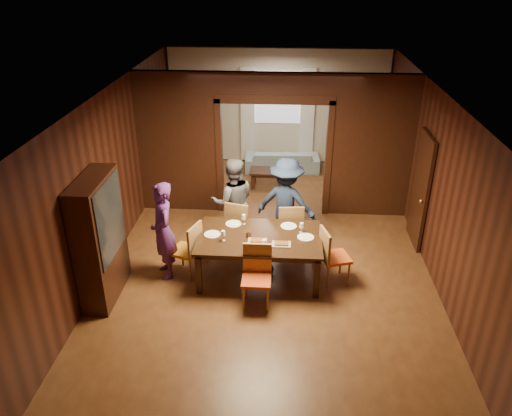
# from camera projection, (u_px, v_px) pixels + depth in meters

# --- Properties ---
(floor) EXTENTS (9.00, 9.00, 0.00)m
(floor) POSITION_uv_depth(u_px,v_px,m) (270.00, 249.00, 9.19)
(floor) COLOR #542C17
(floor) RESTS_ON ground
(ceiling) EXTENTS (5.50, 9.00, 0.02)m
(ceiling) POSITION_uv_depth(u_px,v_px,m) (272.00, 93.00, 7.89)
(ceiling) COLOR silver
(ceiling) RESTS_ON room_walls
(room_walls) EXTENTS (5.52, 9.01, 2.90)m
(room_walls) POSITION_uv_depth(u_px,v_px,m) (274.00, 138.00, 10.19)
(room_walls) COLOR black
(room_walls) RESTS_ON floor
(person_purple) EXTENTS (0.62, 0.72, 1.67)m
(person_purple) POSITION_uv_depth(u_px,v_px,m) (163.00, 231.00, 8.11)
(person_purple) COLOR #4E2263
(person_purple) RESTS_ON floor
(person_grey) EXTENTS (0.94, 0.80, 1.68)m
(person_grey) POSITION_uv_depth(u_px,v_px,m) (233.00, 202.00, 9.05)
(person_grey) COLOR #4C4B52
(person_grey) RESTS_ON floor
(person_navy) EXTENTS (1.23, 0.91, 1.70)m
(person_navy) POSITION_uv_depth(u_px,v_px,m) (286.00, 203.00, 9.00)
(person_navy) COLOR #18233C
(person_navy) RESTS_ON floor
(sofa) EXTENTS (1.87, 0.81, 0.54)m
(sofa) POSITION_uv_depth(u_px,v_px,m) (282.00, 160.00, 12.49)
(sofa) COLOR #87A2B1
(sofa) RESTS_ON floor
(serving_bowl) EXTENTS (0.31, 0.31, 0.08)m
(serving_bowl) POSITION_uv_depth(u_px,v_px,m) (265.00, 233.00, 8.14)
(serving_bowl) COLOR black
(serving_bowl) RESTS_ON dining_table
(dining_table) EXTENTS (2.01, 1.25, 0.76)m
(dining_table) POSITION_uv_depth(u_px,v_px,m) (259.00, 256.00, 8.28)
(dining_table) COLOR black
(dining_table) RESTS_ON floor
(coffee_table) EXTENTS (0.80, 0.50, 0.40)m
(coffee_table) POSITION_uv_depth(u_px,v_px,m) (267.00, 178.00, 11.65)
(coffee_table) COLOR black
(coffee_table) RESTS_ON floor
(chair_left) EXTENTS (0.56, 0.56, 0.97)m
(chair_left) POSITION_uv_depth(u_px,v_px,m) (185.00, 249.00, 8.28)
(chair_left) COLOR #BF7312
(chair_left) RESTS_ON floor
(chair_right) EXTENTS (0.55, 0.55, 0.97)m
(chair_right) POSITION_uv_depth(u_px,v_px,m) (335.00, 256.00, 8.10)
(chair_right) COLOR #DA4E14
(chair_right) RESTS_ON floor
(chair_far_l) EXTENTS (0.54, 0.54, 0.97)m
(chair_far_l) POSITION_uv_depth(u_px,v_px,m) (241.00, 223.00, 9.07)
(chair_far_l) COLOR #C35E12
(chair_far_l) RESTS_ON floor
(chair_far_r) EXTENTS (0.48, 0.48, 0.97)m
(chair_far_r) POSITION_uv_depth(u_px,v_px,m) (290.00, 226.00, 8.98)
(chair_far_r) COLOR #F04B16
(chair_far_r) RESTS_ON floor
(chair_near) EXTENTS (0.44, 0.44, 0.97)m
(chair_near) POSITION_uv_depth(u_px,v_px,m) (256.00, 278.00, 7.53)
(chair_near) COLOR #C33F12
(chair_near) RESTS_ON floor
(hutch) EXTENTS (0.40, 1.20, 2.00)m
(hutch) POSITION_uv_depth(u_px,v_px,m) (100.00, 239.00, 7.55)
(hutch) COLOR black
(hutch) RESTS_ON floor
(door_right) EXTENTS (0.06, 0.90, 2.10)m
(door_right) POSITION_uv_depth(u_px,v_px,m) (421.00, 190.00, 9.01)
(door_right) COLOR black
(door_right) RESTS_ON floor
(window_far) EXTENTS (1.20, 0.03, 1.30)m
(window_far) POSITION_uv_depth(u_px,v_px,m) (278.00, 97.00, 12.38)
(window_far) COLOR silver
(window_far) RESTS_ON back_wall
(curtain_left) EXTENTS (0.35, 0.06, 2.40)m
(curtain_left) POSITION_uv_depth(u_px,v_px,m) (248.00, 115.00, 12.59)
(curtain_left) COLOR white
(curtain_left) RESTS_ON back_wall
(curtain_right) EXTENTS (0.35, 0.06, 2.40)m
(curtain_right) POSITION_uv_depth(u_px,v_px,m) (307.00, 116.00, 12.51)
(curtain_right) COLOR white
(curtain_right) RESTS_ON back_wall
(plate_left) EXTENTS (0.27, 0.27, 0.01)m
(plate_left) POSITION_uv_depth(u_px,v_px,m) (212.00, 234.00, 8.15)
(plate_left) COLOR silver
(plate_left) RESTS_ON dining_table
(plate_far_l) EXTENTS (0.27, 0.27, 0.01)m
(plate_far_l) POSITION_uv_depth(u_px,v_px,m) (234.00, 224.00, 8.47)
(plate_far_l) COLOR white
(plate_far_l) RESTS_ON dining_table
(plate_far_r) EXTENTS (0.27, 0.27, 0.01)m
(plate_far_r) POSITION_uv_depth(u_px,v_px,m) (289.00, 226.00, 8.40)
(plate_far_r) COLOR white
(plate_far_r) RESTS_ON dining_table
(plate_right) EXTENTS (0.27, 0.27, 0.01)m
(plate_right) POSITION_uv_depth(u_px,v_px,m) (306.00, 237.00, 8.07)
(plate_right) COLOR white
(plate_right) RESTS_ON dining_table
(plate_near) EXTENTS (0.27, 0.27, 0.01)m
(plate_near) POSITION_uv_depth(u_px,v_px,m) (260.00, 248.00, 7.76)
(plate_near) COLOR white
(plate_near) RESTS_ON dining_table
(platter_a) EXTENTS (0.30, 0.20, 0.04)m
(platter_a) POSITION_uv_depth(u_px,v_px,m) (257.00, 241.00, 7.95)
(platter_a) COLOR gray
(platter_a) RESTS_ON dining_table
(platter_b) EXTENTS (0.30, 0.20, 0.04)m
(platter_b) POSITION_uv_depth(u_px,v_px,m) (281.00, 244.00, 7.86)
(platter_b) COLOR gray
(platter_b) RESTS_ON dining_table
(wineglass_left) EXTENTS (0.08, 0.08, 0.18)m
(wineglass_left) POSITION_uv_depth(u_px,v_px,m) (223.00, 236.00, 7.94)
(wineglass_left) COLOR silver
(wineglass_left) RESTS_ON dining_table
(wineglass_far) EXTENTS (0.08, 0.08, 0.18)m
(wineglass_far) POSITION_uv_depth(u_px,v_px,m) (244.00, 219.00, 8.44)
(wineglass_far) COLOR white
(wineglass_far) RESTS_ON dining_table
(wineglass_right) EXTENTS (0.08, 0.08, 0.18)m
(wineglass_right) POSITION_uv_depth(u_px,v_px,m) (302.00, 228.00, 8.18)
(wineglass_right) COLOR white
(wineglass_right) RESTS_ON dining_table
(tumbler) EXTENTS (0.07, 0.07, 0.14)m
(tumbler) POSITION_uv_depth(u_px,v_px,m) (264.00, 244.00, 7.76)
(tumbler) COLOR silver
(tumbler) RESTS_ON dining_table
(condiment_jar) EXTENTS (0.08, 0.08, 0.11)m
(condiment_jar) POSITION_uv_depth(u_px,v_px,m) (249.00, 234.00, 8.07)
(condiment_jar) COLOR #4B2111
(condiment_jar) RESTS_ON dining_table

